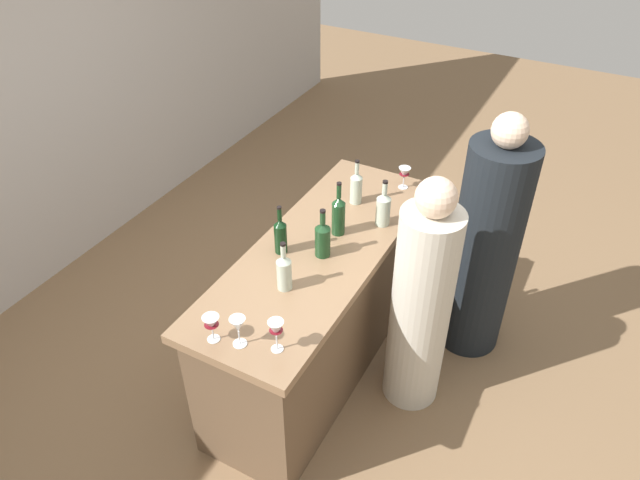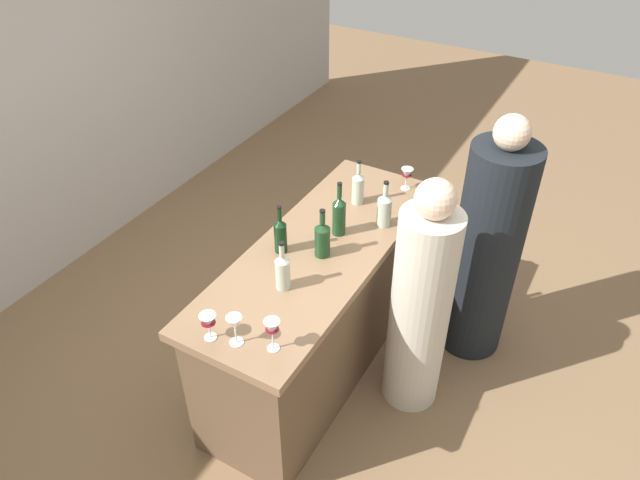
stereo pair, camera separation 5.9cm
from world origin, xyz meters
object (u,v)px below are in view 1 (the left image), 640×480
at_px(wine_bottle_second_right_olive_green, 338,214).
at_px(wine_glass_near_right, 238,326).
at_px(wine_glass_near_center, 404,174).
at_px(person_center_guest, 421,306).
at_px(wine_bottle_rightmost_clear_pale, 383,208).
at_px(wine_bottle_far_right_clear_pale, 356,187).
at_px(wine_bottle_center_olive_green, 323,238).
at_px(wine_bottle_second_left_dark_green, 281,235).
at_px(person_left_guest, 485,249).
at_px(wine_glass_near_left, 276,330).
at_px(wine_bottle_leftmost_clear_pale, 284,271).
at_px(wine_glass_far_left, 211,324).

height_order(wine_bottle_second_right_olive_green, wine_glass_near_right, wine_bottle_second_right_olive_green).
height_order(wine_glass_near_center, person_center_guest, person_center_guest).
xyz_separation_m(wine_bottle_rightmost_clear_pale, wine_glass_near_right, (-1.15, 0.19, 0.01)).
bearing_deg(wine_bottle_far_right_clear_pale, wine_bottle_rightmost_clear_pale, -119.42).
bearing_deg(wine_bottle_rightmost_clear_pale, wine_bottle_center_olive_green, 157.90).
height_order(wine_bottle_second_left_dark_green, wine_glass_near_center, wine_bottle_second_left_dark_green).
bearing_deg(person_left_guest, wine_bottle_center_olive_green, 41.48).
height_order(wine_glass_near_left, wine_glass_near_right, wine_glass_near_left).
bearing_deg(wine_bottle_far_right_clear_pale, wine_bottle_leftmost_clear_pale, -178.43).
bearing_deg(wine_glass_near_center, wine_glass_near_right, 174.64).
relative_size(wine_glass_near_left, person_center_guest, 0.11).
distance_m(wine_bottle_center_olive_green, wine_bottle_rightmost_clear_pale, 0.44).
distance_m(wine_bottle_second_right_olive_green, person_left_guest, 0.93).
relative_size(wine_bottle_far_right_clear_pale, wine_glass_near_right, 1.81).
relative_size(wine_bottle_leftmost_clear_pale, wine_bottle_rightmost_clear_pale, 0.98).
distance_m(wine_glass_near_left, wine_glass_far_left, 0.30).
relative_size(person_left_guest, person_center_guest, 1.08).
distance_m(wine_bottle_far_right_clear_pale, wine_glass_near_center, 0.35).
relative_size(wine_bottle_second_left_dark_green, wine_glass_far_left, 2.08).
bearing_deg(wine_glass_near_center, wine_bottle_leftmost_clear_pale, 171.82).
distance_m(wine_bottle_rightmost_clear_pale, person_center_guest, 0.58).
bearing_deg(wine_bottle_second_left_dark_green, wine_glass_near_left, -150.17).
bearing_deg(wine_bottle_center_olive_green, wine_bottle_far_right_clear_pale, 6.74).
bearing_deg(wine_glass_near_right, wine_bottle_second_left_dark_green, 15.69).
bearing_deg(wine_bottle_far_right_clear_pale, wine_glass_near_center, -33.14).
bearing_deg(wine_bottle_leftmost_clear_pale, wine_bottle_center_olive_green, -7.12).
bearing_deg(wine_bottle_rightmost_clear_pale, wine_glass_near_center, 5.62).
relative_size(wine_bottle_leftmost_clear_pale, person_left_guest, 0.17).
bearing_deg(wine_glass_near_right, wine_glass_far_left, 105.24).
relative_size(wine_bottle_leftmost_clear_pale, wine_glass_near_right, 1.77).
xyz_separation_m(wine_glass_near_center, person_center_guest, (-0.72, -0.41, -0.33)).
bearing_deg(person_left_guest, wine_glass_near_right, 59.85).
distance_m(wine_bottle_far_right_clear_pale, person_center_guest, 0.81).
height_order(wine_glass_near_left, wine_glass_far_left, wine_glass_near_left).
relative_size(wine_bottle_center_olive_green, wine_glass_near_center, 2.04).
bearing_deg(wine_glass_near_left, wine_bottle_center_olive_green, 11.54).
height_order(wine_bottle_far_right_clear_pale, person_left_guest, person_left_guest).
xyz_separation_m(wine_bottle_far_right_clear_pale, wine_glass_far_left, (-1.32, 0.08, -0.01)).
relative_size(wine_bottle_leftmost_clear_pale, wine_glass_far_left, 2.00).
bearing_deg(wine_bottle_far_right_clear_pale, wine_glass_near_left, -170.55).
relative_size(wine_bottle_rightmost_clear_pale, person_left_guest, 0.18).
relative_size(wine_bottle_second_left_dark_green, wine_bottle_center_olive_green, 1.01).
bearing_deg(person_left_guest, wine_bottle_second_right_olive_green, 30.80).
bearing_deg(wine_bottle_second_left_dark_green, person_center_guest, -75.39).
bearing_deg(wine_glass_near_right, wine_glass_near_left, -72.23).
bearing_deg(wine_glass_near_left, person_left_guest, -22.23).
bearing_deg(wine_bottle_second_left_dark_green, wine_bottle_far_right_clear_pale, -13.04).
bearing_deg(wine_glass_far_left, wine_bottle_leftmost_clear_pale, -12.75).
height_order(wine_bottle_rightmost_clear_pale, person_center_guest, person_center_guest).
height_order(wine_bottle_second_left_dark_green, wine_glass_near_left, wine_bottle_second_left_dark_green).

